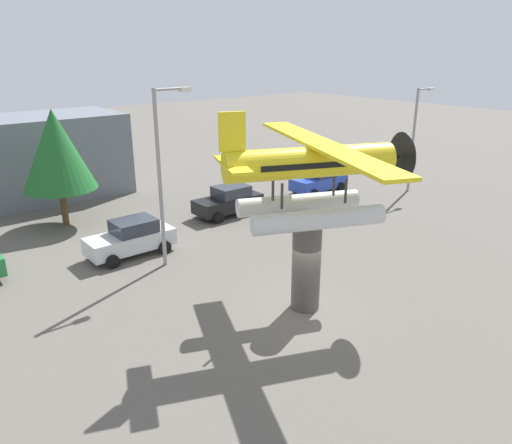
% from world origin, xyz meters
% --- Properties ---
extents(ground_plane, '(140.00, 140.00, 0.00)m').
position_xyz_m(ground_plane, '(0.00, 0.00, 0.00)').
color(ground_plane, '#605B54').
extents(display_pedestal, '(1.10, 1.10, 3.59)m').
position_xyz_m(display_pedestal, '(0.00, 0.00, 1.80)').
color(display_pedestal, '#4C4742').
rests_on(display_pedestal, ground).
extents(floatplane_monument, '(7.17, 9.99, 4.00)m').
position_xyz_m(floatplane_monument, '(0.12, -0.05, 5.27)').
color(floatplane_monument, silver).
rests_on(floatplane_monument, display_pedestal).
extents(car_mid_silver, '(4.20, 2.02, 1.76)m').
position_xyz_m(car_mid_silver, '(-2.86, 9.04, 0.88)').
color(car_mid_silver, silver).
rests_on(car_mid_silver, ground).
extents(car_far_black, '(4.20, 2.02, 1.76)m').
position_xyz_m(car_far_black, '(4.42, 10.96, 0.88)').
color(car_far_black, black).
rests_on(car_far_black, ground).
extents(car_distant_blue, '(4.20, 2.02, 1.76)m').
position_xyz_m(car_distant_blue, '(12.24, 10.95, 0.88)').
color(car_distant_blue, '#2847B7').
rests_on(car_distant_blue, ground).
extents(streetlight_primary, '(1.84, 0.28, 8.00)m').
position_xyz_m(streetlight_primary, '(-2.02, 6.97, 4.64)').
color(streetlight_primary, gray).
rests_on(streetlight_primary, ground).
extents(streetlight_secondary, '(1.84, 0.28, 7.04)m').
position_xyz_m(streetlight_secondary, '(17.55, 7.18, 4.14)').
color(streetlight_secondary, gray).
rests_on(streetlight_secondary, ground).
extents(storefront_building, '(11.34, 5.99, 5.41)m').
position_xyz_m(storefront_building, '(-3.36, 22.00, 2.71)').
color(storefront_building, slate).
rests_on(storefront_building, ground).
extents(tree_east, '(3.96, 3.96, 6.52)m').
position_xyz_m(tree_east, '(-3.84, 15.43, 4.31)').
color(tree_east, brown).
rests_on(tree_east, ground).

